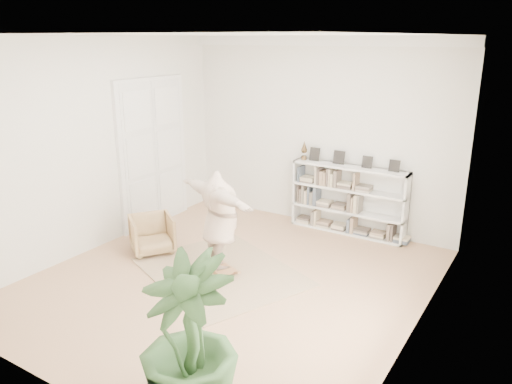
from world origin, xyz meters
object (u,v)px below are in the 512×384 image
person (220,218)px  bookshelf (348,200)px  rocker_board (221,268)px  houseplant (188,341)px  armchair (152,234)px

person → bookshelf: bearing=-87.7°
rocker_board → person: person is taller
bookshelf → houseplant: 5.40m
armchair → person: 1.59m
person → houseplant: 3.12m
rocker_board → houseplant: houseplant is taller
bookshelf → rocker_board: bookshelf is taller
bookshelf → armchair: size_ratio=3.09×
bookshelf → armchair: bookshelf is taller
bookshelf → person: bearing=-111.1°
bookshelf → person: size_ratio=1.13×
bookshelf → houseplant: bearing=-84.1°
rocker_board → person: (0.00, -0.00, 0.85)m
houseplant → bookshelf: bearing=95.9°
armchair → rocker_board: size_ratio=1.21×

